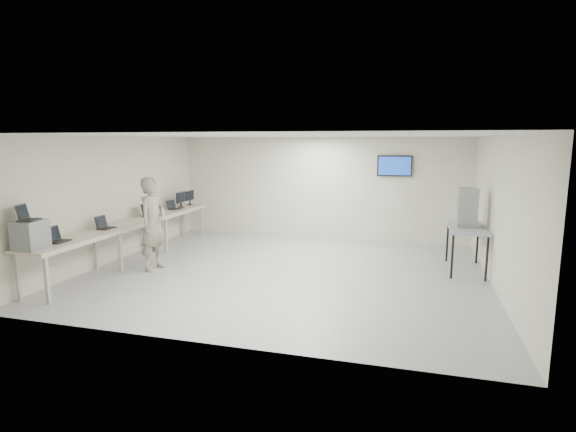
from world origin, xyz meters
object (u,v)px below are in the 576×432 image
(workbench, at_px, (133,225))
(soldier, at_px, (153,224))
(equipment_box, at_px, (30,235))
(side_table, at_px, (467,230))

(workbench, bearing_deg, soldier, -31.86)
(equipment_box, bearing_deg, workbench, 86.41)
(equipment_box, xyz_separation_m, side_table, (7.25, 3.87, -0.28))
(equipment_box, bearing_deg, soldier, 65.17)
(equipment_box, relative_size, side_table, 0.31)
(soldier, bearing_deg, equipment_box, 162.41)
(workbench, xyz_separation_m, equipment_box, (-0.06, -2.75, 0.32))
(equipment_box, bearing_deg, side_table, 25.82)
(workbench, xyz_separation_m, side_table, (7.19, 1.12, 0.04))
(side_table, bearing_deg, workbench, -171.13)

